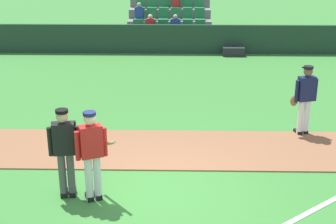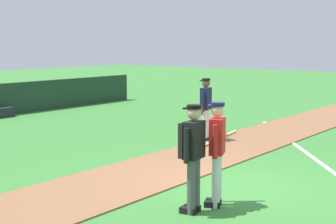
# 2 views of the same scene
# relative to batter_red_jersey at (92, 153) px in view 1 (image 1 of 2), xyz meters

# --- Properties ---
(ground_plane) EXTENTS (80.00, 80.00, 0.00)m
(ground_plane) POSITION_rel_batter_red_jersey_xyz_m (1.13, 0.31, -0.97)
(ground_plane) COLOR #387A33
(infield_dirt_path) EXTENTS (28.00, 2.20, 0.03)m
(infield_dirt_path) POSITION_rel_batter_red_jersey_xyz_m (1.13, 2.30, -0.95)
(infield_dirt_path) COLOR brown
(infield_dirt_path) RESTS_ON ground
(foul_line_chalk) EXTENTS (9.40, 7.61, 0.01)m
(foul_line_chalk) POSITION_rel_batter_red_jersey_xyz_m (4.13, -0.19, -0.96)
(foul_line_chalk) COLOR white
(foul_line_chalk) RESTS_ON ground
(dugout_fence) EXTENTS (20.00, 0.16, 1.21)m
(dugout_fence) POSITION_rel_batter_red_jersey_xyz_m (1.13, 12.20, -0.36)
(dugout_fence) COLOR #1E3828
(dugout_fence) RESTS_ON ground
(stadium_bleachers) EXTENTS (3.90, 3.80, 2.70)m
(stadium_bleachers) POSITION_rel_batter_red_jersey_xyz_m (1.13, 14.49, -0.23)
(stadium_bleachers) COLOR slate
(stadium_bleachers) RESTS_ON ground
(batter_red_jersey) EXTENTS (0.75, 0.69, 1.76)m
(batter_red_jersey) POSITION_rel_batter_red_jersey_xyz_m (0.00, 0.00, 0.00)
(batter_red_jersey) COLOR silver
(batter_red_jersey) RESTS_ON ground
(umpire_home_plate) EXTENTS (0.59, 0.34, 1.76)m
(umpire_home_plate) POSITION_rel_batter_red_jersey_xyz_m (-0.52, 0.13, 0.03)
(umpire_home_plate) COLOR #4C4C4C
(umpire_home_plate) RESTS_ON ground
(runner_navy_jersey) EXTENTS (0.67, 0.38, 1.76)m
(runner_navy_jersey) POSITION_rel_batter_red_jersey_xyz_m (4.64, 3.28, -0.01)
(runner_navy_jersey) COLOR white
(runner_navy_jersey) RESTS_ON ground
(equipment_bag) EXTENTS (0.90, 0.36, 0.36)m
(equipment_bag) POSITION_rel_batter_red_jersey_xyz_m (3.85, 11.75, -0.79)
(equipment_bag) COLOR #232328
(equipment_bag) RESTS_ON ground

